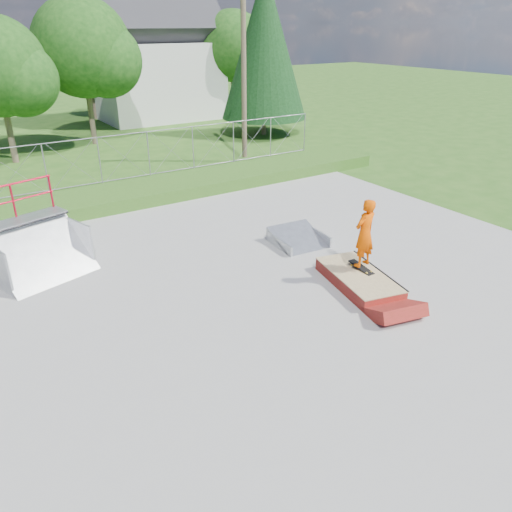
{
  "coord_description": "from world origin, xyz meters",
  "views": [
    {
      "loc": [
        -5.28,
        -8.66,
        6.21
      ],
      "look_at": [
        0.67,
        0.48,
        1.1
      ],
      "focal_mm": 35.0,
      "sensor_mm": 36.0,
      "label": 1
    }
  ],
  "objects_px": {
    "grind_box": "(358,280)",
    "flat_bank_ramp": "(299,238)",
    "quarter_pipe": "(36,234)",
    "skater": "(364,236)"
  },
  "relations": [
    {
      "from": "flat_bank_ramp",
      "to": "skater",
      "type": "height_order",
      "value": "skater"
    },
    {
      "from": "grind_box",
      "to": "flat_bank_ramp",
      "type": "distance_m",
      "value": 2.99
    },
    {
      "from": "quarter_pipe",
      "to": "grind_box",
      "type": "bearing_deg",
      "value": -54.46
    },
    {
      "from": "quarter_pipe",
      "to": "flat_bank_ramp",
      "type": "xyz_separation_m",
      "value": [
        7.02,
        -2.22,
        -0.96
      ]
    },
    {
      "from": "flat_bank_ramp",
      "to": "skater",
      "type": "xyz_separation_m",
      "value": [
        -0.11,
        -2.81,
        1.09
      ]
    },
    {
      "from": "quarter_pipe",
      "to": "skater",
      "type": "bearing_deg",
      "value": -52.72
    },
    {
      "from": "grind_box",
      "to": "quarter_pipe",
      "type": "height_order",
      "value": "quarter_pipe"
    },
    {
      "from": "grind_box",
      "to": "flat_bank_ramp",
      "type": "relative_size",
      "value": 1.77
    },
    {
      "from": "grind_box",
      "to": "flat_bank_ramp",
      "type": "height_order",
      "value": "flat_bank_ramp"
    },
    {
      "from": "skater",
      "to": "quarter_pipe",
      "type": "bearing_deg",
      "value": -43.99
    }
  ]
}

